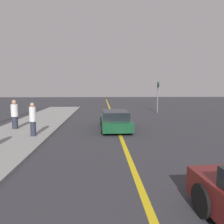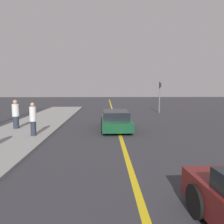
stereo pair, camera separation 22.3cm
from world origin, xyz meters
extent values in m
cube|color=gold|center=(0.00, 18.00, 0.00)|extent=(0.20, 60.00, 0.01)
cube|color=gray|center=(-5.91, 14.60, 0.06)|extent=(3.96, 29.20, 0.11)
cylinder|color=black|center=(1.10, 4.13, 0.36)|extent=(0.26, 0.72, 0.71)
cube|color=#144728|center=(-0.18, 14.03, 0.45)|extent=(1.89, 4.61, 0.56)
cube|color=black|center=(-0.18, 13.80, 0.98)|extent=(1.63, 2.55, 0.49)
cylinder|color=black|center=(-1.06, 15.43, 0.31)|extent=(0.23, 0.63, 0.62)
cylinder|color=black|center=(0.64, 15.47, 0.31)|extent=(0.23, 0.63, 0.62)
cylinder|color=black|center=(-1.00, 12.60, 0.31)|extent=(0.23, 0.63, 0.62)
cylinder|color=black|center=(0.71, 12.63, 0.31)|extent=(0.23, 0.63, 0.62)
cylinder|color=#282D3D|center=(-4.77, 11.68, 0.51)|extent=(0.30, 0.30, 0.79)
cylinder|color=silver|center=(-4.77, 11.68, 1.30)|extent=(0.35, 0.35, 0.79)
sphere|color=tan|center=(-4.77, 11.68, 1.81)|extent=(0.23, 0.23, 0.23)
cylinder|color=#282D3D|center=(-6.58, 13.84, 0.50)|extent=(0.36, 0.36, 0.78)
cylinder|color=silver|center=(-6.58, 13.84, 1.29)|extent=(0.42, 0.42, 0.78)
sphere|color=tan|center=(-6.58, 13.84, 1.81)|extent=(0.27, 0.27, 0.27)
cylinder|color=slate|center=(4.94, 22.94, 1.65)|extent=(0.12, 0.12, 3.29)
cube|color=black|center=(4.94, 22.76, 3.02)|extent=(0.18, 0.18, 0.55)
sphere|color=green|center=(4.94, 22.67, 3.18)|extent=(0.14, 0.14, 0.14)
camera|label=1|loc=(-1.06, -0.16, 2.76)|focal=35.00mm
camera|label=2|loc=(-0.84, -0.17, 2.76)|focal=35.00mm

